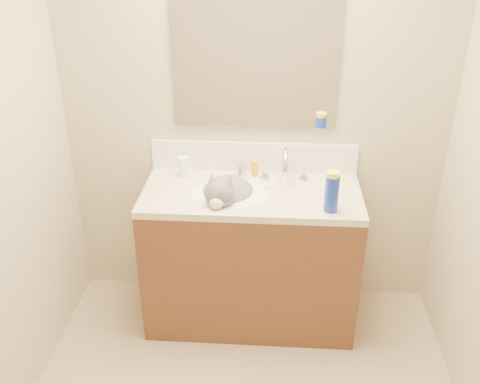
# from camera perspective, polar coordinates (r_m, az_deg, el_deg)

# --- Properties ---
(room_shell) EXTENTS (2.24, 2.54, 2.52)m
(room_shell) POSITION_cam_1_polar(r_m,az_deg,el_deg) (1.78, -0.10, 3.44)
(room_shell) COLOR tan
(room_shell) RESTS_ON ground
(vanity_cabinet) EXTENTS (1.20, 0.55, 0.82)m
(vanity_cabinet) POSITION_cam_1_polar(r_m,az_deg,el_deg) (3.16, 1.16, -7.18)
(vanity_cabinet) COLOR #54311C
(vanity_cabinet) RESTS_ON ground
(counter_slab) EXTENTS (1.20, 0.55, 0.04)m
(counter_slab) POSITION_cam_1_polar(r_m,az_deg,el_deg) (2.94, 1.23, -0.28)
(counter_slab) COLOR beige
(counter_slab) RESTS_ON vanity_cabinet
(basin) EXTENTS (0.45, 0.36, 0.14)m
(basin) POSITION_cam_1_polar(r_m,az_deg,el_deg) (2.94, -1.14, -1.34)
(basin) COLOR white
(basin) RESTS_ON vanity_cabinet
(faucet) EXTENTS (0.28, 0.20, 0.21)m
(faucet) POSITION_cam_1_polar(r_m,az_deg,el_deg) (3.01, 4.81, 2.62)
(faucet) COLOR silver
(faucet) RESTS_ON counter_slab
(cat) EXTENTS (0.36, 0.45, 0.33)m
(cat) POSITION_cam_1_polar(r_m,az_deg,el_deg) (2.92, -1.42, -0.51)
(cat) COLOR #585558
(cat) RESTS_ON basin
(backsplash) EXTENTS (1.20, 0.02, 0.18)m
(backsplash) POSITION_cam_1_polar(r_m,az_deg,el_deg) (3.12, 1.49, 3.77)
(backsplash) COLOR white
(backsplash) RESTS_ON counter_slab
(mirror) EXTENTS (0.90, 0.02, 0.80)m
(mirror) POSITION_cam_1_polar(r_m,az_deg,el_deg) (2.94, 1.64, 14.35)
(mirror) COLOR white
(mirror) RESTS_ON room_shell
(pill_bottle) EXTENTS (0.07, 0.07, 0.12)m
(pill_bottle) POSITION_cam_1_polar(r_m,az_deg,el_deg) (3.09, -5.99, 2.68)
(pill_bottle) COLOR white
(pill_bottle) RESTS_ON counter_slab
(pill_label) EXTENTS (0.07, 0.07, 0.04)m
(pill_label) POSITION_cam_1_polar(r_m,az_deg,el_deg) (3.09, -5.97, 2.46)
(pill_label) COLOR #FD5C2A
(pill_label) RESTS_ON pill_bottle
(silver_jar) EXTENTS (0.06, 0.06, 0.06)m
(silver_jar) POSITION_cam_1_polar(r_m,az_deg,el_deg) (3.09, 0.16, 2.31)
(silver_jar) COLOR #B7B7BC
(silver_jar) RESTS_ON counter_slab
(amber_bottle) EXTENTS (0.05, 0.05, 0.10)m
(amber_bottle) POSITION_cam_1_polar(r_m,az_deg,el_deg) (3.08, 1.58, 2.59)
(amber_bottle) COLOR gold
(amber_bottle) RESTS_ON counter_slab
(toothbrush) EXTENTS (0.04, 0.13, 0.01)m
(toothbrush) POSITION_cam_1_polar(r_m,az_deg,el_deg) (2.95, 3.07, 0.35)
(toothbrush) COLOR white
(toothbrush) RESTS_ON counter_slab
(toothbrush_head) EXTENTS (0.02, 0.03, 0.01)m
(toothbrush_head) POSITION_cam_1_polar(r_m,az_deg,el_deg) (2.95, 3.07, 0.40)
(toothbrush_head) COLOR #70C5EE
(toothbrush_head) RESTS_ON counter_slab
(spray_can) EXTENTS (0.09, 0.09, 0.19)m
(spray_can) POSITION_cam_1_polar(r_m,az_deg,el_deg) (2.73, 9.75, -0.19)
(spray_can) COLOR #162E9E
(spray_can) RESTS_ON counter_slab
(spray_cap) EXTENTS (0.08, 0.08, 0.04)m
(spray_cap) POSITION_cam_1_polar(r_m,az_deg,el_deg) (2.69, 9.92, 1.74)
(spray_cap) COLOR #E9F619
(spray_cap) RESTS_ON spray_can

